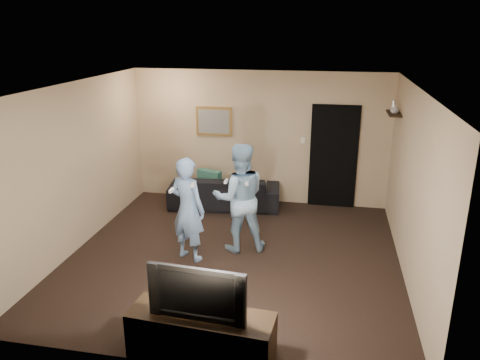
% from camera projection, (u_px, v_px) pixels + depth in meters
% --- Properties ---
extents(ground, '(5.00, 5.00, 0.00)m').
position_uv_depth(ground, '(234.00, 256.00, 7.24)').
color(ground, black).
rests_on(ground, ground).
extents(ceiling, '(5.00, 5.00, 0.04)m').
position_uv_depth(ceiling, '(233.00, 87.00, 6.42)').
color(ceiling, silver).
rests_on(ceiling, wall_back).
extents(wall_back, '(5.00, 0.04, 2.60)m').
position_uv_depth(wall_back, '(259.00, 138.00, 9.16)').
color(wall_back, tan).
rests_on(wall_back, ground).
extents(wall_front, '(5.00, 0.04, 2.60)m').
position_uv_depth(wall_front, '(181.00, 255.00, 4.50)').
color(wall_front, tan).
rests_on(wall_front, ground).
extents(wall_left, '(0.04, 5.00, 2.60)m').
position_uv_depth(wall_left, '(77.00, 167.00, 7.28)').
color(wall_left, tan).
rests_on(wall_left, ground).
extents(wall_right, '(0.04, 5.00, 2.60)m').
position_uv_depth(wall_right, '(412.00, 187.00, 6.38)').
color(wall_right, tan).
rests_on(wall_right, ground).
extents(sofa, '(2.22, 1.06, 0.62)m').
position_uv_depth(sofa, '(225.00, 191.00, 9.15)').
color(sofa, black).
rests_on(sofa, ground).
extents(throw_pillow, '(0.51, 0.30, 0.48)m').
position_uv_depth(throw_pillow, '(210.00, 182.00, 9.16)').
color(throw_pillow, '#1C544B').
rests_on(throw_pillow, sofa).
extents(painting_frame, '(0.72, 0.05, 0.57)m').
position_uv_depth(painting_frame, '(214.00, 121.00, 9.21)').
color(painting_frame, olive).
rests_on(painting_frame, wall_back).
extents(painting_canvas, '(0.62, 0.01, 0.47)m').
position_uv_depth(painting_canvas, '(214.00, 122.00, 9.18)').
color(painting_canvas, slate).
rests_on(painting_canvas, painting_frame).
extents(doorway, '(0.90, 0.06, 2.00)m').
position_uv_depth(doorway, '(333.00, 157.00, 8.97)').
color(doorway, black).
rests_on(doorway, ground).
extents(light_switch, '(0.08, 0.02, 0.12)m').
position_uv_depth(light_switch, '(303.00, 140.00, 8.98)').
color(light_switch, silver).
rests_on(light_switch, wall_back).
extents(wall_shelf, '(0.20, 0.60, 0.03)m').
position_uv_depth(wall_shelf, '(394.00, 113.00, 7.86)').
color(wall_shelf, black).
rests_on(wall_shelf, wall_right).
extents(shelf_vase, '(0.18, 0.18, 0.15)m').
position_uv_depth(shelf_vase, '(395.00, 109.00, 7.78)').
color(shelf_vase, '#B9B9BE').
rests_on(shelf_vase, wall_shelf).
extents(shelf_figurine, '(0.06, 0.06, 0.18)m').
position_uv_depth(shelf_figurine, '(394.00, 106.00, 7.96)').
color(shelf_figurine, silver).
rests_on(shelf_figurine, wall_shelf).
extents(tv_console, '(1.58, 0.61, 0.55)m').
position_uv_depth(tv_console, '(202.00, 336.00, 4.98)').
color(tv_console, black).
rests_on(tv_console, ground).
extents(television, '(1.04, 0.21, 0.60)m').
position_uv_depth(television, '(200.00, 289.00, 4.80)').
color(television, black).
rests_on(television, tv_console).
extents(wii_player_left, '(0.69, 0.58, 1.60)m').
position_uv_depth(wii_player_left, '(188.00, 209.00, 6.95)').
color(wii_player_left, '#779ECF').
rests_on(wii_player_left, ground).
extents(wii_player_right, '(1.00, 0.88, 1.73)m').
position_uv_depth(wii_player_right, '(240.00, 198.00, 7.23)').
color(wii_player_right, '#93BAD6').
rests_on(wii_player_right, ground).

